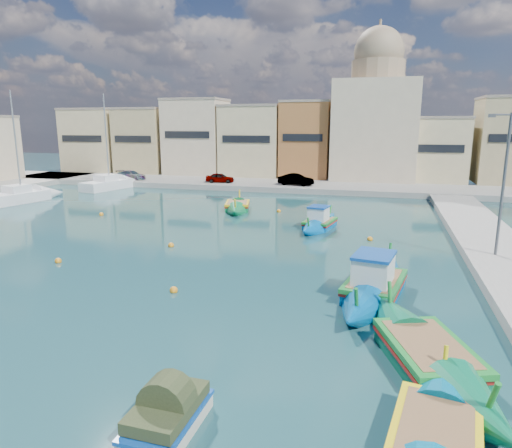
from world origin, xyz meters
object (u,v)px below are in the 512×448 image
at_px(luzzu_blue_cabin, 320,224).
at_px(luzzu_green, 237,207).
at_px(luzzu_blue_south, 427,357).
at_px(luzzu_cyan_south, 436,439).
at_px(church_block, 375,116).
at_px(quay_street_lamp, 502,184).
at_px(luzzu_turquoise_cabin, 375,287).
at_px(yacht_north, 119,184).
at_px(tender_near, 168,416).
at_px(yacht_midnorth, 34,196).

relative_size(luzzu_blue_cabin, luzzu_green, 0.94).
height_order(luzzu_blue_south, luzzu_cyan_south, luzzu_blue_south).
height_order(church_block, luzzu_blue_south, church_block).
bearing_deg(luzzu_cyan_south, luzzu_blue_south, 88.16).
height_order(quay_street_lamp, luzzu_turquoise_cabin, quay_street_lamp).
xyz_separation_m(church_block, luzzu_cyan_south, (2.93, -50.33, -8.16)).
distance_m(luzzu_blue_south, yacht_north, 46.41).
relative_size(luzzu_blue_south, tender_near, 3.67).
bearing_deg(yacht_midnorth, luzzu_turquoise_cabin, -27.69).
bearing_deg(luzzu_cyan_south, yacht_north, 130.36).
bearing_deg(yacht_midnorth, luzzu_blue_south, -33.53).
relative_size(church_block, yacht_north, 1.65).
relative_size(quay_street_lamp, luzzu_green, 1.02).
distance_m(luzzu_blue_cabin, yacht_midnorth, 29.62).
bearing_deg(tender_near, quay_street_lamp, 58.18).
xyz_separation_m(luzzu_green, tender_near, (7.53, -28.84, 0.14)).
relative_size(luzzu_turquoise_cabin, luzzu_green, 1.28).
bearing_deg(luzzu_cyan_south, luzzu_green, 116.51).
bearing_deg(tender_near, luzzu_cyan_south, 9.92).
bearing_deg(yacht_north, luzzu_green, -28.46).
bearing_deg(yacht_midnorth, luzzu_cyan_south, -37.87).
bearing_deg(church_block, luzzu_cyan_south, -86.66).
distance_m(quay_street_lamp, tender_near, 20.89).
height_order(luzzu_green, yacht_midnorth, yacht_midnorth).
relative_size(church_block, luzzu_blue_south, 1.98).
bearing_deg(luzzu_green, tender_near, -75.37).
height_order(luzzu_blue_cabin, yacht_north, yacht_north).
bearing_deg(luzzu_blue_cabin, yacht_north, 149.95).
relative_size(luzzu_green, tender_near, 2.98).
xyz_separation_m(church_block, yacht_midnorth, (-32.10, -23.08, -7.96)).
height_order(church_block, luzzu_turquoise_cabin, church_block).
bearing_deg(yacht_north, luzzu_cyan_south, -49.64).
distance_m(luzzu_cyan_south, yacht_north, 49.26).
bearing_deg(tender_near, luzzu_turquoise_cabin, 66.60).
bearing_deg(luzzu_turquoise_cabin, luzzu_blue_cabin, 108.20).
xyz_separation_m(church_block, yacht_north, (-28.97, -12.80, -7.95)).
bearing_deg(luzzu_turquoise_cabin, luzzu_blue_south, -73.10).
height_order(luzzu_blue_cabin, luzzu_blue_south, luzzu_blue_cabin).
xyz_separation_m(luzzu_cyan_south, yacht_midnorth, (-35.04, 27.25, 0.20)).
bearing_deg(church_block, quay_street_lamp, -77.65).
xyz_separation_m(quay_street_lamp, yacht_midnorth, (-39.55, 10.92, -3.89)).
height_order(church_block, yacht_north, church_block).
xyz_separation_m(luzzu_blue_south, luzzu_cyan_south, (-0.13, -3.94, -0.04)).
xyz_separation_m(quay_street_lamp, yacht_north, (-36.41, 21.20, -3.88)).
distance_m(luzzu_turquoise_cabin, yacht_midnorth, 37.73).
bearing_deg(luzzu_blue_cabin, yacht_midnorth, 170.65).
distance_m(luzzu_turquoise_cabin, tender_near, 11.79).
distance_m(luzzu_blue_cabin, luzzu_blue_south, 19.42).
distance_m(church_block, yacht_north, 32.65).
xyz_separation_m(tender_near, yacht_midnorth, (-28.73, 28.35, 0.05)).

